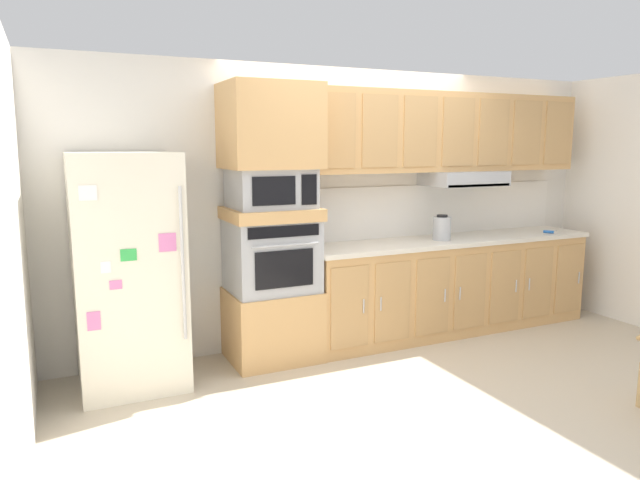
{
  "coord_description": "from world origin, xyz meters",
  "views": [
    {
      "loc": [
        -2.55,
        -3.74,
        1.81
      ],
      "look_at": [
        -0.6,
        0.44,
        1.05
      ],
      "focal_mm": 32.58,
      "sensor_mm": 36.0,
      "label": 1
    }
  ],
  "objects": [
    {
      "name": "ground_plane",
      "position": [
        0.0,
        0.0,
        0.0
      ],
      "size": [
        9.6,
        9.6,
        0.0
      ],
      "primitive_type": "plane",
      "color": "beige"
    },
    {
      "name": "back_kitchen_wall",
      "position": [
        0.0,
        1.11,
        1.25
      ],
      "size": [
        6.2,
        0.12,
        2.5
      ],
      "primitive_type": "cube",
      "color": "silver",
      "rests_on": "ground"
    },
    {
      "name": "side_panel_left",
      "position": [
        -2.8,
        0.0,
        1.25
      ],
      "size": [
        0.12,
        7.1,
        2.5
      ],
      "primitive_type": "cube",
      "color": "silver",
      "rests_on": "ground"
    },
    {
      "name": "refrigerator",
      "position": [
        -2.07,
        0.68,
        0.88
      ],
      "size": [
        0.76,
        0.73,
        1.76
      ],
      "color": "silver",
      "rests_on": "ground"
    },
    {
      "name": "oven_base_cabinet",
      "position": [
        -0.91,
        0.75,
        0.3
      ],
      "size": [
        0.74,
        0.62,
        0.6
      ],
      "primitive_type": "cube",
      "color": "tan",
      "rests_on": "ground"
    },
    {
      "name": "built_in_oven",
      "position": [
        -0.91,
        0.75,
        0.9
      ],
      "size": [
        0.7,
        0.62,
        0.6
      ],
      "color": "#A8AAAF",
      "rests_on": "oven_base_cabinet"
    },
    {
      "name": "appliance_mid_shelf",
      "position": [
        -0.91,
        0.75,
        1.25
      ],
      "size": [
        0.74,
        0.62,
        0.1
      ],
      "primitive_type": "cube",
      "color": "tan",
      "rests_on": "built_in_oven"
    },
    {
      "name": "microwave",
      "position": [
        -0.91,
        0.75,
        1.46
      ],
      "size": [
        0.64,
        0.54,
        0.32
      ],
      "color": "#A8AAAF",
      "rests_on": "appliance_mid_shelf"
    },
    {
      "name": "appliance_upper_cabinet",
      "position": [
        -0.91,
        0.75,
        1.96
      ],
      "size": [
        0.74,
        0.62,
        0.68
      ],
      "primitive_type": "cube",
      "color": "tan",
      "rests_on": "microwave"
    },
    {
      "name": "lower_cabinet_run",
      "position": [
        0.94,
        0.75,
        0.44
      ],
      "size": [
        2.96,
        0.63,
        0.88
      ],
      "color": "tan",
      "rests_on": "ground"
    },
    {
      "name": "countertop_slab",
      "position": [
        0.94,
        0.75,
        0.9
      ],
      "size": [
        3.0,
        0.64,
        0.04
      ],
      "primitive_type": "cube",
      "color": "silver",
      "rests_on": "lower_cabinet_run"
    },
    {
      "name": "backsplash_panel",
      "position": [
        0.94,
        1.04,
        1.17
      ],
      "size": [
        3.0,
        0.02,
        0.5
      ],
      "primitive_type": "cube",
      "color": "white",
      "rests_on": "countertop_slab"
    },
    {
      "name": "upper_cabinet_with_hood",
      "position": [
        0.95,
        0.87,
        1.9
      ],
      "size": [
        2.96,
        0.48,
        0.88
      ],
      "color": "tan",
      "rests_on": "backsplash_panel"
    },
    {
      "name": "screwdriver",
      "position": [
        2.05,
        0.59,
        0.93
      ],
      "size": [
        0.17,
        0.16,
        0.03
      ],
      "color": "blue",
      "rests_on": "countertop_slab"
    },
    {
      "name": "electric_kettle",
      "position": [
        0.79,
        0.7,
        1.03
      ],
      "size": [
        0.17,
        0.17,
        0.24
      ],
      "color": "#A8AAAF",
      "rests_on": "countertop_slab"
    }
  ]
}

